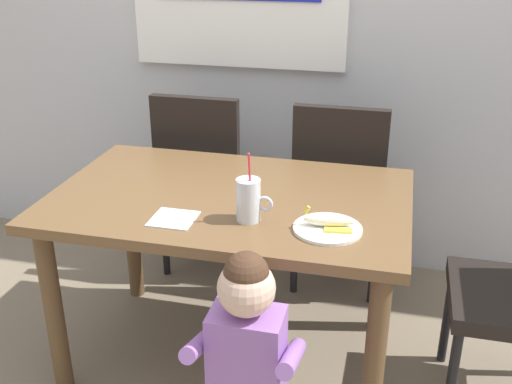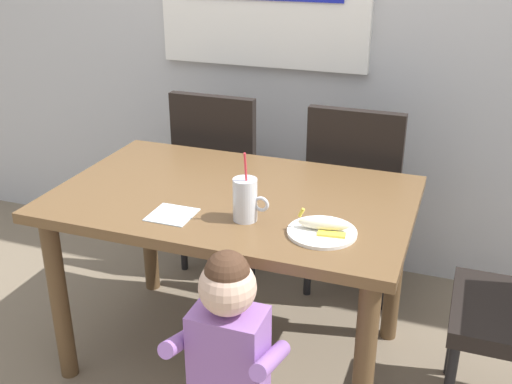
% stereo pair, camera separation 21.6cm
% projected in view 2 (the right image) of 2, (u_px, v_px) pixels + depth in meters
% --- Properties ---
extents(ground_plane, '(24.00, 24.00, 0.00)m').
position_uv_depth(ground_plane, '(236.00, 353.00, 2.59)').
color(ground_plane, '#7A6B56').
extents(dining_table, '(1.34, 0.85, 0.75)m').
position_uv_depth(dining_table, '(234.00, 219.00, 2.34)').
color(dining_table, brown).
rests_on(dining_table, ground).
extents(dining_chair_left, '(0.44, 0.44, 0.96)m').
position_uv_depth(dining_chair_left, '(223.00, 172.00, 3.05)').
color(dining_chair_left, black).
rests_on(dining_chair_left, ground).
extents(dining_chair_right, '(0.44, 0.45, 0.96)m').
position_uv_depth(dining_chair_right, '(356.00, 191.00, 2.83)').
color(dining_chair_right, black).
rests_on(dining_chair_right, ground).
extents(toddler_standing, '(0.33, 0.24, 0.84)m').
position_uv_depth(toddler_standing, '(229.00, 344.00, 1.82)').
color(toddler_standing, '#3F4760').
rests_on(toddler_standing, ground).
extents(milk_cup, '(0.13, 0.08, 0.25)m').
position_uv_depth(milk_cup, '(245.00, 202.00, 2.07)').
color(milk_cup, silver).
rests_on(milk_cup, dining_table).
extents(snack_plate, '(0.23, 0.23, 0.01)m').
position_uv_depth(snack_plate, '(322.00, 232.00, 1.99)').
color(snack_plate, white).
rests_on(snack_plate, dining_table).
extents(peeled_banana, '(0.17, 0.11, 0.07)m').
position_uv_depth(peeled_banana, '(324.00, 224.00, 1.99)').
color(peeled_banana, '#F4EAC6').
rests_on(peeled_banana, snack_plate).
extents(paper_napkin, '(0.15, 0.15, 0.00)m').
position_uv_depth(paper_napkin, '(172.00, 215.00, 2.12)').
color(paper_napkin, silver).
rests_on(paper_napkin, dining_table).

